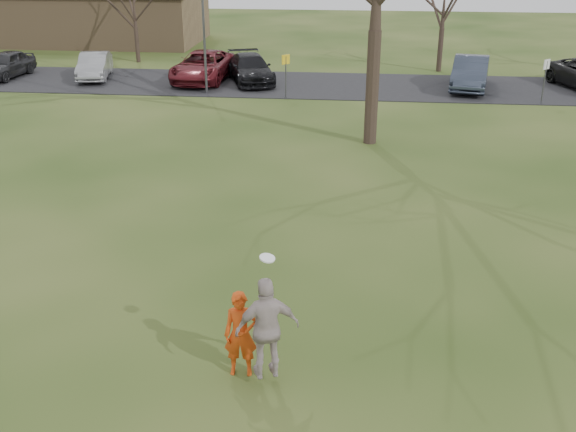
{
  "coord_description": "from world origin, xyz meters",
  "views": [
    {
      "loc": [
        1.51,
        -10.34,
        7.65
      ],
      "look_at": [
        0.0,
        4.0,
        1.5
      ],
      "focal_mm": 42.45,
      "sensor_mm": 36.0,
      "label": 1
    }
  ],
  "objects_px": {
    "car_3": "(250,69)",
    "catching_play": "(267,328)",
    "car_0": "(5,64)",
    "lamp_post": "(203,11)",
    "car_1": "(94,66)",
    "car_2": "(203,66)",
    "player_defender": "(241,334)",
    "building": "(59,13)",
    "car_5": "(470,73)"
  },
  "relations": [
    {
      "from": "car_2",
      "to": "car_5",
      "type": "xyz_separation_m",
      "value": [
        13.85,
        -0.46,
        0.03
      ]
    },
    {
      "from": "car_0",
      "to": "car_2",
      "type": "height_order",
      "value": "car_2"
    },
    {
      "from": "car_1",
      "to": "car_2",
      "type": "height_order",
      "value": "car_2"
    },
    {
      "from": "car_3",
      "to": "lamp_post",
      "type": "bearing_deg",
      "value": -141.63
    },
    {
      "from": "car_2",
      "to": "building",
      "type": "distance_m",
      "value": 18.33
    },
    {
      "from": "player_defender",
      "to": "catching_play",
      "type": "distance_m",
      "value": 0.69
    },
    {
      "from": "player_defender",
      "to": "building",
      "type": "distance_m",
      "value": 42.74
    },
    {
      "from": "car_5",
      "to": "catching_play",
      "type": "relative_size",
      "value": 2.05
    },
    {
      "from": "lamp_post",
      "to": "car_2",
      "type": "bearing_deg",
      "value": 105.28
    },
    {
      "from": "catching_play",
      "to": "building",
      "type": "xyz_separation_m",
      "value": [
        -20.09,
        38.27,
        0.75
      ]
    },
    {
      "from": "player_defender",
      "to": "building",
      "type": "relative_size",
      "value": 0.08
    },
    {
      "from": "car_5",
      "to": "building",
      "type": "relative_size",
      "value": 0.23
    },
    {
      "from": "car_3",
      "to": "building",
      "type": "distance_m",
      "value": 20.29
    },
    {
      "from": "player_defender",
      "to": "building",
      "type": "bearing_deg",
      "value": 112.64
    },
    {
      "from": "car_0",
      "to": "building",
      "type": "height_order",
      "value": "building"
    },
    {
      "from": "car_3",
      "to": "car_5",
      "type": "bearing_deg",
      "value": -21.25
    },
    {
      "from": "car_0",
      "to": "car_5",
      "type": "height_order",
      "value": "car_5"
    },
    {
      "from": "car_0",
      "to": "lamp_post",
      "type": "xyz_separation_m",
      "value": [
        11.68,
        -2.59,
        3.22
      ]
    },
    {
      "from": "car_0",
      "to": "car_3",
      "type": "xyz_separation_m",
      "value": [
        13.45,
        0.2,
        -0.0
      ]
    },
    {
      "from": "car_3",
      "to": "building",
      "type": "bearing_deg",
      "value": 121.92
    },
    {
      "from": "car_5",
      "to": "lamp_post",
      "type": "xyz_separation_m",
      "value": [
        -13.07,
        -2.39,
        3.13
      ]
    },
    {
      "from": "car_1",
      "to": "car_2",
      "type": "distance_m",
      "value": 5.98
    },
    {
      "from": "car_0",
      "to": "car_1",
      "type": "distance_m",
      "value": 4.93
    },
    {
      "from": "car_0",
      "to": "car_5",
      "type": "relative_size",
      "value": 0.86
    },
    {
      "from": "car_2",
      "to": "catching_play",
      "type": "xyz_separation_m",
      "value": [
        6.86,
        -25.62,
        0.37
      ]
    },
    {
      "from": "car_3",
      "to": "player_defender",
      "type": "bearing_deg",
      "value": -100.7
    },
    {
      "from": "car_3",
      "to": "car_2",
      "type": "bearing_deg",
      "value": 159.42
    },
    {
      "from": "car_1",
      "to": "car_5",
      "type": "distance_m",
      "value": 19.84
    },
    {
      "from": "building",
      "to": "player_defender",
      "type": "bearing_deg",
      "value": -62.76
    },
    {
      "from": "car_2",
      "to": "catching_play",
      "type": "height_order",
      "value": "catching_play"
    },
    {
      "from": "car_5",
      "to": "lamp_post",
      "type": "relative_size",
      "value": 0.77
    },
    {
      "from": "car_3",
      "to": "car_0",
      "type": "bearing_deg",
      "value": 161.64
    },
    {
      "from": "car_3",
      "to": "lamp_post",
      "type": "xyz_separation_m",
      "value": [
        -1.77,
        -2.79,
        3.22
      ]
    },
    {
      "from": "car_0",
      "to": "lamp_post",
      "type": "bearing_deg",
      "value": -8.17
    },
    {
      "from": "catching_play",
      "to": "building",
      "type": "distance_m",
      "value": 43.23
    },
    {
      "from": "player_defender",
      "to": "catching_play",
      "type": "xyz_separation_m",
      "value": [
        0.53,
        -0.28,
        0.34
      ]
    },
    {
      "from": "building",
      "to": "lamp_post",
      "type": "relative_size",
      "value": 3.29
    },
    {
      "from": "building",
      "to": "car_3",
      "type": "bearing_deg",
      "value": -38.87
    },
    {
      "from": "car_3",
      "to": "catching_play",
      "type": "height_order",
      "value": "catching_play"
    },
    {
      "from": "player_defender",
      "to": "car_1",
      "type": "xyz_separation_m",
      "value": [
        -12.31,
        25.28,
        -0.12
      ]
    },
    {
      "from": "player_defender",
      "to": "lamp_post",
      "type": "bearing_deg",
      "value": 99.28
    },
    {
      "from": "car_3",
      "to": "lamp_post",
      "type": "relative_size",
      "value": 0.78
    },
    {
      "from": "car_3",
      "to": "catching_play",
      "type": "relative_size",
      "value": 2.07
    },
    {
      "from": "car_1",
      "to": "catching_play",
      "type": "bearing_deg",
      "value": -75.8
    },
    {
      "from": "lamp_post",
      "to": "catching_play",
      "type": "bearing_deg",
      "value": -75.04
    },
    {
      "from": "car_0",
      "to": "car_3",
      "type": "bearing_deg",
      "value": 5.18
    },
    {
      "from": "car_5",
      "to": "building",
      "type": "bearing_deg",
      "value": 165.06
    },
    {
      "from": "player_defender",
      "to": "car_1",
      "type": "bearing_deg",
      "value": 111.37
    },
    {
      "from": "car_3",
      "to": "catching_play",
      "type": "bearing_deg",
      "value": -99.63
    },
    {
      "from": "catching_play",
      "to": "car_0",
      "type": "bearing_deg",
      "value": 125.01
    }
  ]
}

